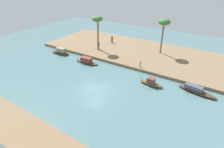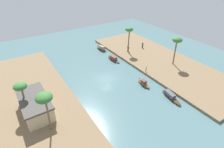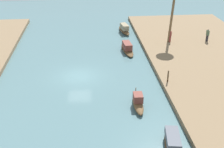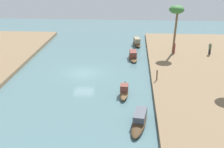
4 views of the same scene
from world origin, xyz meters
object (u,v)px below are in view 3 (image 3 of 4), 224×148
at_px(person_by_mooring, 207,35).
at_px(mooring_post, 168,76).
at_px(sampan_open_hull, 124,29).
at_px(sampan_foreground, 127,48).
at_px(sampan_upstream_small, 138,102).
at_px(person_on_near_bank, 170,37).
at_px(sampan_with_tall_canopy, 173,145).

height_order(person_by_mooring, mooring_post, person_by_mooring).
relative_size(sampan_open_hull, mooring_post, 3.55).
relative_size(sampan_foreground, sampan_upstream_small, 1.35).
distance_m(sampan_open_hull, sampan_foreground, 7.37).
bearing_deg(mooring_post, person_on_near_bank, -16.01).
bearing_deg(sampan_upstream_small, sampan_open_hull, -2.21).
distance_m(sampan_upstream_small, person_by_mooring, 18.68).
height_order(sampan_open_hull, sampan_foreground, sampan_open_hull).
xyz_separation_m(sampan_upstream_small, person_by_mooring, (14.34, -11.93, 0.85)).
bearing_deg(sampan_foreground, sampan_with_tall_canopy, 177.53).
bearing_deg(mooring_post, sampan_upstream_small, 133.61).
relative_size(sampan_foreground, person_on_near_bank, 2.83).
height_order(sampan_upstream_small, person_by_mooring, person_by_mooring).
bearing_deg(person_on_near_bank, sampan_upstream_small, 133.71).
xyz_separation_m(person_on_near_bank, mooring_post, (-11.09, 3.18, -0.14)).
distance_m(sampan_with_tall_canopy, person_on_near_bank, 21.16).
distance_m(sampan_open_hull, sampan_upstream_small, 20.33).
xyz_separation_m(sampan_open_hull, sampan_foreground, (-7.35, 0.57, -0.08)).
bearing_deg(sampan_open_hull, person_by_mooring, -129.09).
xyz_separation_m(sampan_with_tall_canopy, mooring_post, (9.38, -2.08, 0.69)).
height_order(sampan_open_hull, person_by_mooring, person_by_mooring).
relative_size(sampan_with_tall_canopy, person_by_mooring, 3.10).
bearing_deg(sampan_open_hull, person_on_near_bank, -146.54).
bearing_deg(sampan_with_tall_canopy, sampan_open_hull, 9.14).
xyz_separation_m(sampan_open_hull, sampan_upstream_small, (-20.28, 1.41, -0.08)).
xyz_separation_m(sampan_foreground, person_on_near_bank, (1.60, -5.95, 0.80)).
distance_m(sampan_foreground, mooring_post, 9.91).
distance_m(person_by_mooring, mooring_post, 13.72).
relative_size(sampan_with_tall_canopy, sampan_upstream_small, 1.47).
distance_m(person_on_near_bank, person_by_mooring, 5.14).
relative_size(sampan_open_hull, person_by_mooring, 2.50).
height_order(sampan_with_tall_canopy, mooring_post, mooring_post).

